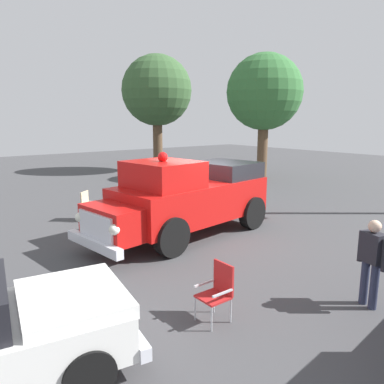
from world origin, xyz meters
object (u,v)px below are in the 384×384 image
object	(u,v)px
vintage_fire_truck	(187,197)
oak_tree_right	(157,91)
spectator_standing	(372,257)
lawn_chair_by_car	(88,204)
lawn_chair_spare	(218,288)
oak_tree_left	(264,93)

from	to	relation	value
vintage_fire_truck	oak_tree_right	xyz separation A→B (m)	(7.11, 12.53, 4.11)
spectator_standing	oak_tree_right	xyz separation A→B (m)	(7.07, 18.10, 4.34)
lawn_chair_by_car	lawn_chair_spare	xyz separation A→B (m)	(-0.82, -7.64, 0.00)
vintage_fire_truck	lawn_chair_spare	size ratio (longest dim) A/B	6.05
oak_tree_left	oak_tree_right	bearing A→B (deg)	114.10
spectator_standing	oak_tree_left	xyz separation A→B (m)	(10.04, 11.45, 4.00)
vintage_fire_truck	lawn_chair_by_car	size ratio (longest dim) A/B	6.05
vintage_fire_truck	lawn_chair_by_car	xyz separation A→B (m)	(-1.67, 3.46, -0.61)
lawn_chair_by_car	spectator_standing	size ratio (longest dim) A/B	0.61
vintage_fire_truck	oak_tree_left	world-z (taller)	oak_tree_left
spectator_standing	oak_tree_left	size ratio (longest dim) A/B	0.23
lawn_chair_spare	oak_tree_left	bearing A→B (deg)	38.65
vintage_fire_truck	oak_tree_right	size ratio (longest dim) A/B	0.81
vintage_fire_truck	lawn_chair_spare	bearing A→B (deg)	-120.83
lawn_chair_spare	spectator_standing	xyz separation A→B (m)	(2.53, -1.40, 0.37)
lawn_chair_spare	oak_tree_left	world-z (taller)	oak_tree_left
lawn_chair_spare	oak_tree_left	distance (m)	16.69
lawn_chair_spare	oak_tree_right	distance (m)	19.83
lawn_chair_by_car	lawn_chair_spare	distance (m)	7.68
spectator_standing	oak_tree_right	distance (m)	19.91
spectator_standing	lawn_chair_by_car	bearing A→B (deg)	100.72
vintage_fire_truck	spectator_standing	size ratio (longest dim) A/B	3.69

